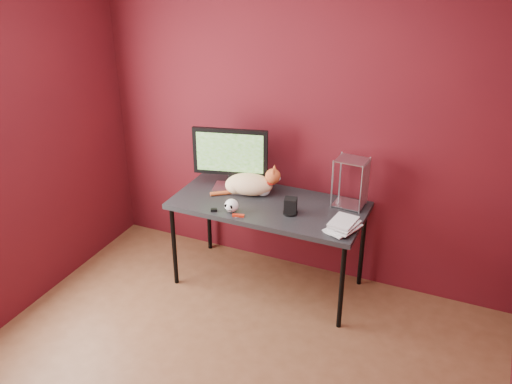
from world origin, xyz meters
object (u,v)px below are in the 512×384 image
at_px(skull_mug, 231,206).
at_px(book_stack, 338,170).
at_px(monitor, 230,156).
at_px(speaker, 291,207).
at_px(cat, 250,184).
at_px(desk, 268,209).

xyz_separation_m(skull_mug, book_stack, (0.78, 0.10, 0.39)).
relative_size(monitor, book_stack, 0.67).
bearing_deg(speaker, skull_mug, -173.36).
height_order(skull_mug, book_stack, book_stack).
xyz_separation_m(cat, book_stack, (0.77, -0.23, 0.35)).
relative_size(cat, skull_mug, 4.93).
bearing_deg(desk, cat, 156.32).
distance_m(desk, cat, 0.26).
distance_m(desk, book_stack, 0.77).
relative_size(monitor, skull_mug, 5.53).
distance_m(monitor, book_stack, 1.00).
xyz_separation_m(desk, cat, (-0.20, 0.09, 0.14)).
distance_m(speaker, book_stack, 0.53).
relative_size(cat, book_stack, 0.59).
xyz_separation_m(monitor, cat, (0.18, -0.02, -0.20)).
bearing_deg(cat, skull_mug, -102.77).
height_order(monitor, speaker, monitor).
distance_m(desk, speaker, 0.26).
distance_m(cat, book_stack, 0.88).
bearing_deg(cat, speaker, -35.24).
relative_size(desk, skull_mug, 14.01).
bearing_deg(speaker, book_stack, -21.51).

